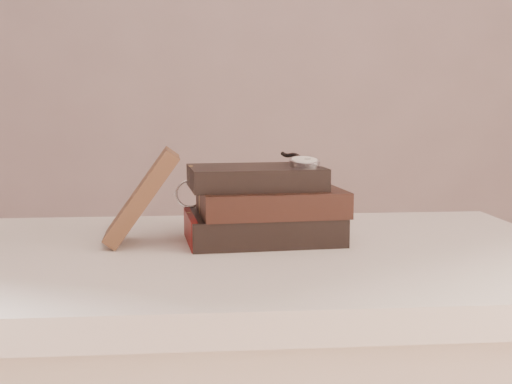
{
  "coord_description": "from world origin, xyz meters",
  "views": [
    {
      "loc": [
        -0.05,
        -0.61,
        0.96
      ],
      "look_at": [
        0.04,
        0.41,
        0.82
      ],
      "focal_mm": 47.96,
      "sensor_mm": 36.0,
      "label": 1
    }
  ],
  "objects": [
    {
      "name": "journal",
      "position": [
        -0.13,
        0.4,
        0.82
      ],
      "size": [
        0.12,
        0.1,
        0.14
      ],
      "primitive_type": "cube",
      "rotation": [
        0.0,
        0.63,
        0.05
      ],
      "color": "#402618",
      "rests_on": "table"
    },
    {
      "name": "table",
      "position": [
        0.0,
        0.35,
        0.66
      ],
      "size": [
        1.0,
        0.6,
        0.75
      ],
      "color": "silver",
      "rests_on": "ground"
    },
    {
      "name": "eyeglasses",
      "position": [
        -0.03,
        0.47,
        0.81
      ],
      "size": [
        0.1,
        0.12,
        0.05
      ],
      "color": "silver",
      "rests_on": "book_stack"
    },
    {
      "name": "pocket_watch",
      "position": [
        0.11,
        0.41,
        0.87
      ],
      "size": [
        0.05,
        0.15,
        0.02
      ],
      "color": "silver",
      "rests_on": "book_stack"
    },
    {
      "name": "book_stack",
      "position": [
        0.05,
        0.41,
        0.8
      ],
      "size": [
        0.24,
        0.18,
        0.11
      ],
      "color": "black",
      "rests_on": "table"
    }
  ]
}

